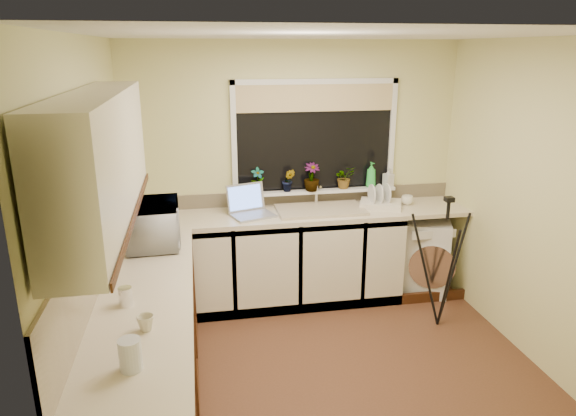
{
  "coord_description": "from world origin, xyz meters",
  "views": [
    {
      "loc": [
        -0.94,
        -3.33,
        2.37
      ],
      "look_at": [
        -0.23,
        0.55,
        1.15
      ],
      "focal_mm": 32.34,
      "sensor_mm": 36.0,
      "label": 1
    }
  ],
  "objects_px": {
    "laptop": "(250,207)",
    "cup_back": "(407,200)",
    "plant_b": "(289,180)",
    "plant_d": "(344,177)",
    "steel_jar": "(125,296)",
    "microwave": "(154,224)",
    "tripod": "(443,263)",
    "cup_left": "(146,323)",
    "washing_machine": "(420,254)",
    "soap_bottle_clear": "(388,177)",
    "plant_c": "(312,177)",
    "dish_rack": "(381,204)",
    "kettle": "(154,239)",
    "glass_jug": "(130,355)",
    "plant_a": "(258,180)",
    "soap_bottle_green": "(371,175)"
  },
  "relations": [
    {
      "from": "laptop",
      "to": "plant_c",
      "type": "distance_m",
      "value": 0.68
    },
    {
      "from": "glass_jug",
      "to": "plant_b",
      "type": "relative_size",
      "value": 0.72
    },
    {
      "from": "steel_jar",
      "to": "soap_bottle_green",
      "type": "xyz_separation_m",
      "value": [
        2.15,
        1.83,
        0.22
      ]
    },
    {
      "from": "dish_rack",
      "to": "plant_d",
      "type": "height_order",
      "value": "plant_d"
    },
    {
      "from": "plant_b",
      "to": "cup_back",
      "type": "distance_m",
      "value": 1.19
    },
    {
      "from": "glass_jug",
      "to": "soap_bottle_green",
      "type": "distance_m",
      "value": 3.25
    },
    {
      "from": "steel_jar",
      "to": "plant_c",
      "type": "height_order",
      "value": "plant_c"
    },
    {
      "from": "dish_rack",
      "to": "plant_d",
      "type": "relative_size",
      "value": 1.77
    },
    {
      "from": "plant_b",
      "to": "plant_d",
      "type": "distance_m",
      "value": 0.56
    },
    {
      "from": "laptop",
      "to": "cup_left",
      "type": "height_order",
      "value": "laptop"
    },
    {
      "from": "soap_bottle_green",
      "to": "laptop",
      "type": "bearing_deg",
      "value": -170.68
    },
    {
      "from": "dish_rack",
      "to": "soap_bottle_clear",
      "type": "distance_m",
      "value": 0.33
    },
    {
      "from": "glass_jug",
      "to": "plant_a",
      "type": "height_order",
      "value": "plant_a"
    },
    {
      "from": "washing_machine",
      "to": "tripod",
      "type": "xyz_separation_m",
      "value": [
        -0.13,
        -0.72,
        0.22
      ]
    },
    {
      "from": "kettle",
      "to": "microwave",
      "type": "xyz_separation_m",
      "value": [
        -0.01,
        0.19,
        0.06
      ]
    },
    {
      "from": "laptop",
      "to": "soap_bottle_clear",
      "type": "height_order",
      "value": "soap_bottle_clear"
    },
    {
      "from": "plant_b",
      "to": "soap_bottle_green",
      "type": "relative_size",
      "value": 0.88
    },
    {
      "from": "kettle",
      "to": "glass_jug",
      "type": "height_order",
      "value": "kettle"
    },
    {
      "from": "plant_a",
      "to": "cup_back",
      "type": "relative_size",
      "value": 2.12
    },
    {
      "from": "glass_jug",
      "to": "plant_c",
      "type": "bearing_deg",
      "value": 59.77
    },
    {
      "from": "dish_rack",
      "to": "plant_c",
      "type": "bearing_deg",
      "value": -172.64
    },
    {
      "from": "plant_d",
      "to": "cup_back",
      "type": "bearing_deg",
      "value": -16.26
    },
    {
      "from": "soap_bottle_green",
      "to": "microwave",
      "type": "bearing_deg",
      "value": -158.46
    },
    {
      "from": "plant_b",
      "to": "plant_c",
      "type": "distance_m",
      "value": 0.23
    },
    {
      "from": "laptop",
      "to": "soap_bottle_clear",
      "type": "distance_m",
      "value": 1.44
    },
    {
      "from": "plant_c",
      "to": "soap_bottle_green",
      "type": "bearing_deg",
      "value": 2.49
    },
    {
      "from": "laptop",
      "to": "plant_d",
      "type": "distance_m",
      "value": 1.0
    },
    {
      "from": "laptop",
      "to": "kettle",
      "type": "xyz_separation_m",
      "value": [
        -0.8,
        -0.79,
        0.03
      ]
    },
    {
      "from": "plant_d",
      "to": "cup_left",
      "type": "xyz_separation_m",
      "value": [
        -1.74,
        -2.16,
        -0.22
      ]
    },
    {
      "from": "laptop",
      "to": "cup_left",
      "type": "xyz_separation_m",
      "value": [
        -0.78,
        -1.95,
        -0.03
      ]
    },
    {
      "from": "laptop",
      "to": "soap_bottle_green",
      "type": "xyz_separation_m",
      "value": [
        1.23,
        0.2,
        0.2
      ]
    },
    {
      "from": "plant_d",
      "to": "microwave",
      "type": "bearing_deg",
      "value": -155.29
    },
    {
      "from": "dish_rack",
      "to": "steel_jar",
      "type": "distance_m",
      "value": 2.74
    },
    {
      "from": "laptop",
      "to": "cup_left",
      "type": "relative_size",
      "value": 4.81
    },
    {
      "from": "cup_back",
      "to": "cup_left",
      "type": "height_order",
      "value": "cup_back"
    },
    {
      "from": "laptop",
      "to": "cup_back",
      "type": "distance_m",
      "value": 1.56
    },
    {
      "from": "steel_jar",
      "to": "plant_b",
      "type": "relative_size",
      "value": 0.51
    },
    {
      "from": "glass_jug",
      "to": "steel_jar",
      "type": "relative_size",
      "value": 1.4
    },
    {
      "from": "laptop",
      "to": "dish_rack",
      "type": "bearing_deg",
      "value": -18.06
    },
    {
      "from": "plant_a",
      "to": "plant_d",
      "type": "distance_m",
      "value": 0.85
    },
    {
      "from": "washing_machine",
      "to": "cup_back",
      "type": "relative_size",
      "value": 6.66
    },
    {
      "from": "laptop",
      "to": "steel_jar",
      "type": "distance_m",
      "value": 1.87
    },
    {
      "from": "plant_d",
      "to": "cup_back",
      "type": "distance_m",
      "value": 0.66
    },
    {
      "from": "tripod",
      "to": "dish_rack",
      "type": "bearing_deg",
      "value": 91.17
    },
    {
      "from": "glass_jug",
      "to": "steel_jar",
      "type": "xyz_separation_m",
      "value": [
        -0.1,
        0.68,
        -0.02
      ]
    },
    {
      "from": "dish_rack",
      "to": "tripod",
      "type": "xyz_separation_m",
      "value": [
        0.32,
        -0.72,
        -0.34
      ]
    },
    {
      "from": "glass_jug",
      "to": "plant_a",
      "type": "distance_m",
      "value": 2.69
    },
    {
      "from": "tripod",
      "to": "cup_back",
      "type": "relative_size",
      "value": 10.49
    },
    {
      "from": "steel_jar",
      "to": "microwave",
      "type": "relative_size",
      "value": 0.19
    },
    {
      "from": "steel_jar",
      "to": "soap_bottle_clear",
      "type": "distance_m",
      "value": 2.98
    }
  ]
}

